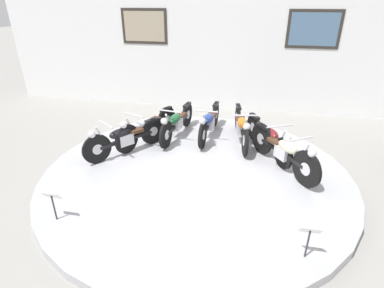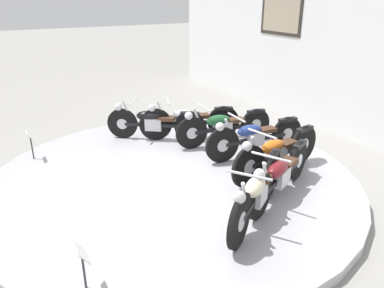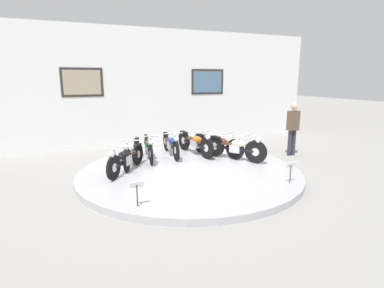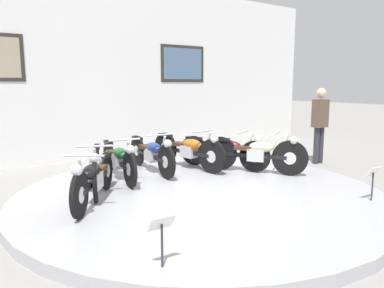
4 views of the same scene
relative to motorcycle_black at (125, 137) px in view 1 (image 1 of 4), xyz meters
name	(u,v)px [view 1 (image 1 of 4)]	position (x,y,z in m)	size (l,w,h in m)	color
ground_plane	(196,176)	(1.61, -0.39, -0.52)	(60.00, 60.00, 0.00)	gray
display_platform	(196,173)	(1.61, -0.39, -0.45)	(5.83, 5.83, 0.15)	#ADADB2
back_wall	(225,35)	(1.61, 3.86, 1.66)	(14.00, 0.22, 4.36)	white
motorcycle_black	(125,137)	(0.00, 0.00, 0.00)	(1.20, 1.61, 0.78)	black
motorcycle_silver	(147,127)	(0.27, 0.62, 0.01)	(0.81, 1.86, 0.80)	black
motorcycle_green	(177,122)	(0.86, 1.05, 0.00)	(0.54, 1.96, 0.78)	black
motorcycle_blue	(209,122)	(1.61, 1.21, 0.01)	(0.54, 1.98, 0.79)	black
motorcycle_orange	(241,126)	(2.37, 1.06, 0.02)	(0.55, 1.99, 0.81)	black
motorcycle_maroon	(268,137)	(2.96, 0.62, 0.01)	(0.90, 1.80, 0.79)	black
motorcycle_cream	(284,150)	(3.23, 0.00, 0.02)	(1.18, 1.70, 0.81)	black
info_placard_front_left	(52,199)	(-0.17, -2.24, 0.00)	(0.26, 0.11, 0.51)	#333338
info_placard_front_centre	(310,234)	(3.40, -2.24, 0.00)	(0.26, 0.11, 0.51)	#333338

